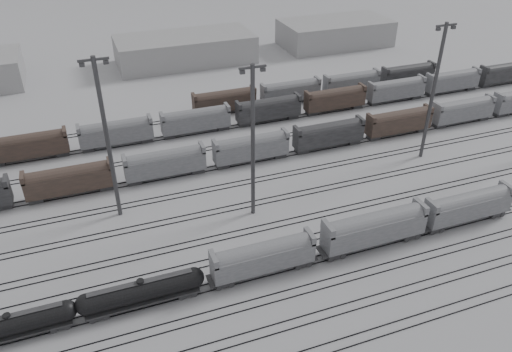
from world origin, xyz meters
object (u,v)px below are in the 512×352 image
object	(u,v)px
hopper_car_b	(374,227)
hopper_car_c	(468,205)
tank_car_a	(10,325)
tank_car_b	(142,291)
light_mast_c	(253,140)
hopper_car_a	(263,256)

from	to	relation	value
hopper_car_b	hopper_car_c	size ratio (longest dim) A/B	1.08
tank_car_a	hopper_car_b	size ratio (longest dim) A/B	0.95
hopper_car_c	hopper_car_b	bearing A→B (deg)	180.00
tank_car_b	light_mast_c	distance (m)	27.90
hopper_car_a	tank_car_a	bearing A→B (deg)	180.00
tank_car_a	hopper_car_b	bearing A→B (deg)	0.00
hopper_car_b	tank_car_a	bearing A→B (deg)	180.00
light_mast_c	tank_car_b	bearing A→B (deg)	-145.08
hopper_car_b	hopper_car_c	world-z (taller)	hopper_car_b
tank_car_a	hopper_car_b	xyz separation A→B (m)	(51.04, 0.00, 1.42)
tank_car_a	hopper_car_c	distance (m)	68.55
hopper_car_b	light_mast_c	distance (m)	22.70
hopper_car_b	hopper_car_a	bearing A→B (deg)	180.00
tank_car_a	light_mast_c	world-z (taller)	light_mast_c
hopper_car_a	hopper_car_c	size ratio (longest dim) A/B	0.97
hopper_car_a	light_mast_c	xyz separation A→B (m)	(3.83, 14.57, 10.49)
tank_car_a	tank_car_b	world-z (taller)	tank_car_b
tank_car_a	hopper_car_a	size ratio (longest dim) A/B	1.05
hopper_car_c	hopper_car_a	bearing A→B (deg)	180.00
tank_car_a	hopper_car_a	bearing A→B (deg)	0.00
hopper_car_b	light_mast_c	xyz separation A→B (m)	(-14.15, 14.57, 10.13)
tank_car_b	light_mast_c	size ratio (longest dim) A/B	0.65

